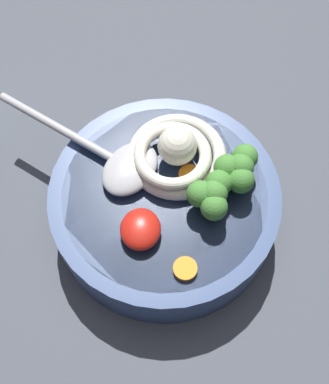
# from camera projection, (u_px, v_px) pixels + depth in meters

# --- Properties ---
(table_slab) EXTENTS (1.25, 1.25, 0.04)m
(table_slab) POSITION_uv_depth(u_px,v_px,m) (145.00, 246.00, 0.48)
(table_slab) COLOR #474C56
(table_slab) RESTS_ON ground
(soup_bowl) EXTENTS (0.21, 0.21, 0.05)m
(soup_bowl) POSITION_uv_depth(u_px,v_px,m) (164.00, 205.00, 0.45)
(soup_bowl) COLOR #334775
(soup_bowl) RESTS_ON table_slab
(noodle_pile) EXTENTS (0.10, 0.10, 0.04)m
(noodle_pile) POSITION_uv_depth(u_px,v_px,m) (176.00, 153.00, 0.43)
(noodle_pile) COLOR silver
(noodle_pile) RESTS_ON soup_bowl
(soup_spoon) EXTENTS (0.12, 0.17, 0.02)m
(soup_spoon) POSITION_uv_depth(u_px,v_px,m) (117.00, 161.00, 0.43)
(soup_spoon) COLOR #B7B7BC
(soup_spoon) RESTS_ON soup_bowl
(chili_sauce_dollop) EXTENTS (0.04, 0.03, 0.02)m
(chili_sauce_dollop) POSITION_uv_depth(u_px,v_px,m) (140.00, 229.00, 0.40)
(chili_sauce_dollop) COLOR red
(chili_sauce_dollop) RESTS_ON soup_bowl
(broccoli_floret_right) EXTENTS (0.05, 0.04, 0.04)m
(broccoli_floret_right) POSITION_uv_depth(u_px,v_px,m) (212.00, 195.00, 0.40)
(broccoli_floret_right) COLOR #7A9E60
(broccoli_floret_right) RESTS_ON soup_bowl
(broccoli_floret_left) EXTENTS (0.05, 0.04, 0.04)m
(broccoli_floret_left) POSITION_uv_depth(u_px,v_px,m) (238.00, 168.00, 0.41)
(broccoli_floret_left) COLOR #7A9E60
(broccoli_floret_left) RESTS_ON soup_bowl
(carrot_slice_near_spoon) EXTENTS (0.02, 0.02, 0.00)m
(carrot_slice_near_spoon) POSITION_uv_depth(u_px,v_px,m) (185.00, 269.00, 0.39)
(carrot_slice_near_spoon) COLOR orange
(carrot_slice_near_spoon) RESTS_ON soup_bowl
(carrot_slice_front) EXTENTS (0.02, 0.02, 0.01)m
(carrot_slice_front) POSITION_uv_depth(u_px,v_px,m) (190.00, 175.00, 0.43)
(carrot_slice_front) COLOR orange
(carrot_slice_front) RESTS_ON soup_bowl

